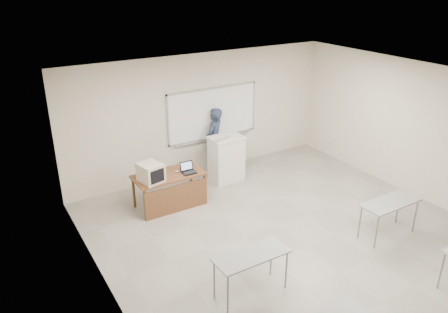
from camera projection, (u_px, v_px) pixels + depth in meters
floor at (306, 247)px, 8.16m from camera, size 7.00×8.00×0.01m
whiteboard at (213, 114)px, 10.84m from camera, size 2.48×0.10×1.31m
student_desks at (366, 254)px, 6.83m from camera, size 4.40×2.20×0.73m
instructor_desk at (171, 184)px, 9.31m from camera, size 1.51×0.76×0.75m
podium at (226, 159)px, 10.56m from camera, size 0.80×0.58×1.13m
crt_monitor at (150, 173)px, 8.92m from camera, size 0.43×0.48×0.41m
laptop at (188, 170)px, 9.39m from camera, size 0.30×0.28×0.22m
mouse at (177, 171)px, 9.41m from camera, size 0.11×0.08×0.04m
keyboard at (224, 139)px, 10.17m from camera, size 0.47×0.24×0.02m
presenter at (215, 140)px, 11.01m from camera, size 0.72×0.67×1.65m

